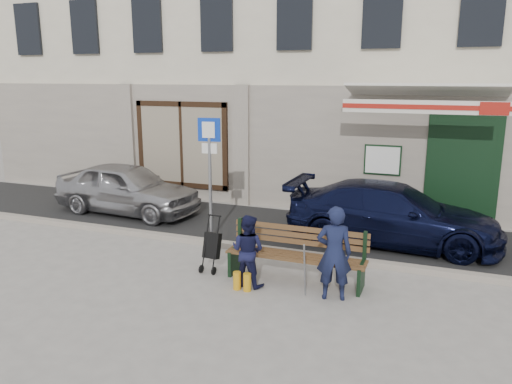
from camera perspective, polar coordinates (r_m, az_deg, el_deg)
The scene contains 11 objects.
ground at distance 8.92m, azimuth -5.37°, elevation -9.60°, with size 80.00×80.00×0.00m, color #9E9991.
asphalt_lane at distance 11.61m, azimuth 1.40°, elevation -4.06°, with size 60.00×3.20×0.01m, color #282828.
curb at distance 10.17m, azimuth -1.63°, elevation -6.26°, with size 60.00×0.18×0.12m, color #9E9384.
building at distance 16.30m, azimuth 8.18°, elevation 18.45°, with size 20.00×8.27×10.00m.
car_silver at distance 13.08m, azimuth -14.51°, elevation 0.43°, with size 1.54×3.82×1.30m, color #ABABB0.
car_navy at distance 10.76m, azimuth 15.30°, elevation -2.43°, with size 1.78×4.38×1.27m, color black.
parking_sign at distance 10.42m, azimuth -5.32°, elevation 3.69°, with size 0.48×0.10×2.60m.
bench at distance 8.58m, azimuth 4.25°, elevation -7.23°, with size 2.40×1.17×0.98m.
man at distance 7.89m, azimuth 8.92°, elevation -6.92°, with size 0.55×0.36×1.51m, color #141A39.
woman at distance 8.34m, azimuth -0.95°, elevation -6.69°, with size 0.59×0.46×1.22m, color #131435.
stroller at distance 9.05m, azimuth -5.07°, elevation -6.24°, with size 0.31×0.42×1.00m.
Camera 1 is at (3.69, -7.35, 3.45)m, focal length 35.00 mm.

